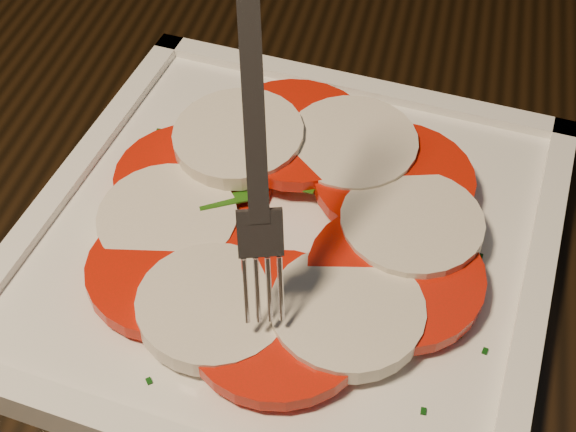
# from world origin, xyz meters

# --- Properties ---
(table) EXTENTS (1.24, 0.86, 0.75)m
(table) POSITION_xyz_m (-0.12, -0.01, 0.65)
(table) COLOR black
(table) RESTS_ON ground
(plate) EXTENTS (0.33, 0.33, 0.01)m
(plate) POSITION_xyz_m (-0.07, 0.03, 0.76)
(plate) COLOR white
(plate) RESTS_ON table
(caprese_salad) EXTENTS (0.22, 0.25, 0.03)m
(caprese_salad) POSITION_xyz_m (-0.07, 0.03, 0.78)
(caprese_salad) COLOR red
(caprese_salad) RESTS_ON plate
(fork) EXTENTS (0.05, 0.08, 0.17)m
(fork) POSITION_xyz_m (-0.08, 0.01, 0.87)
(fork) COLOR white
(fork) RESTS_ON caprese_salad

